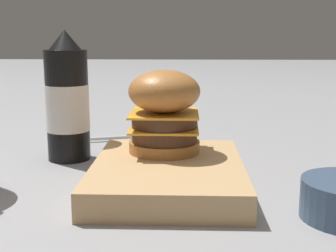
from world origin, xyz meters
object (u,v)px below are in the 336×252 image
serving_board (168,174)px  spoon (158,135)px  burger (164,110)px  ketchup_bottle (67,102)px

serving_board → spoon: (0.30, 0.03, -0.01)m
serving_board → spoon: bearing=6.0°
serving_board → spoon: 0.30m
burger → ketchup_bottle: bearing=63.8°
burger → spoon: bearing=5.7°
serving_board → spoon: serving_board is taller
burger → ketchup_bottle: ketchup_bottle is taller
ketchup_bottle → spoon: 0.23m
serving_board → burger: (0.06, 0.01, 0.08)m
ketchup_bottle → spoon: ketchup_bottle is taller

